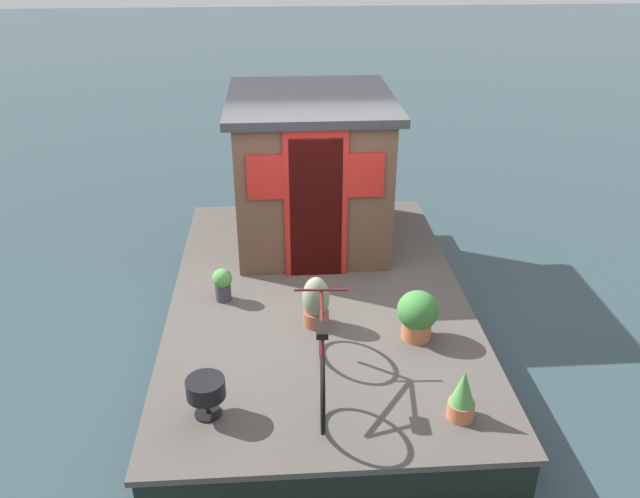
# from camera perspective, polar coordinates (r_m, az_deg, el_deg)

# --- Properties ---
(ground_plane) EXTENTS (60.00, 60.00, 0.00)m
(ground_plane) POSITION_cam_1_polar(r_m,az_deg,el_deg) (7.61, -0.10, -7.18)
(ground_plane) COLOR #2D4247
(houseboat_deck) EXTENTS (5.22, 3.31, 0.47)m
(houseboat_deck) POSITION_cam_1_polar(r_m,az_deg,el_deg) (7.48, -0.10, -5.68)
(houseboat_deck) COLOR #4C4742
(houseboat_deck) RESTS_ON ground_plane
(houseboat_cabin) EXTENTS (2.18, 2.02, 1.89)m
(houseboat_cabin) POSITION_cam_1_polar(r_m,az_deg,el_deg) (8.29, -0.79, 6.97)
(houseboat_cabin) COLOR brown
(houseboat_cabin) RESTS_ON houseboat_deck
(bicycle) EXTENTS (1.66, 0.50, 0.78)m
(bicycle) POSITION_cam_1_polar(r_m,az_deg,el_deg) (5.84, 0.16, -9.18)
(bicycle) COLOR black
(bicycle) RESTS_ON houseboat_deck
(potted_plant_ivy) EXTENTS (0.22, 0.22, 0.38)m
(potted_plant_ivy) POSITION_cam_1_polar(r_m,az_deg,el_deg) (7.26, -8.56, -3.00)
(potted_plant_ivy) COLOR #38383D
(potted_plant_ivy) RESTS_ON houseboat_deck
(potted_plant_geranium) EXTENTS (0.23, 0.23, 0.48)m
(potted_plant_geranium) POSITION_cam_1_polar(r_m,az_deg,el_deg) (5.73, 12.39, -12.49)
(potted_plant_geranium) COLOR #B2603D
(potted_plant_geranium) RESTS_ON houseboat_deck
(potted_plant_lavender) EXTENTS (0.42, 0.42, 0.52)m
(potted_plant_lavender) POSITION_cam_1_polar(r_m,az_deg,el_deg) (6.60, 8.56, -5.67)
(potted_plant_lavender) COLOR #B2603D
(potted_plant_lavender) RESTS_ON houseboat_deck
(potted_plant_sage) EXTENTS (0.28, 0.28, 0.56)m
(potted_plant_sage) POSITION_cam_1_polar(r_m,az_deg,el_deg) (6.74, -0.36, -4.73)
(potted_plant_sage) COLOR #935138
(potted_plant_sage) RESTS_ON houseboat_deck
(charcoal_grill) EXTENTS (0.34, 0.34, 0.37)m
(charcoal_grill) POSITION_cam_1_polar(r_m,az_deg,el_deg) (5.69, -10.00, -12.08)
(charcoal_grill) COLOR black
(charcoal_grill) RESTS_ON houseboat_deck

